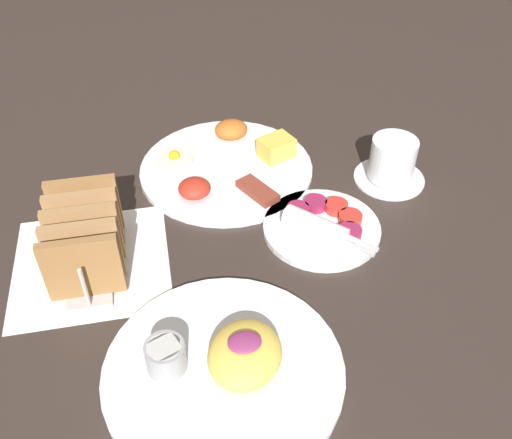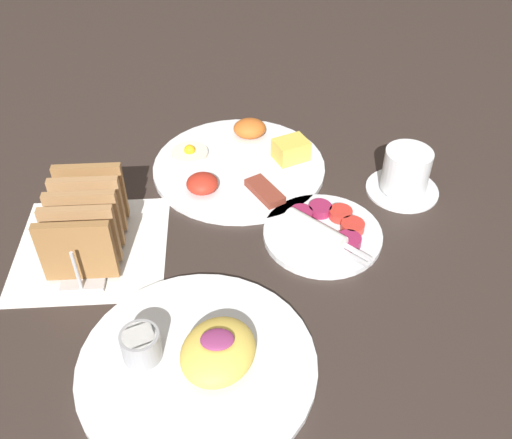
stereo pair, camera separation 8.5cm
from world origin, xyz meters
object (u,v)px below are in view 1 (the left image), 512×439
(plate_breakfast, at_px, (228,165))
(toast_rack, at_px, (85,238))
(plate_condiments, at_px, (322,225))
(plate_foreground, at_px, (225,364))
(coffee_cup, at_px, (392,162))

(plate_breakfast, distance_m, toast_rack, 0.30)
(plate_condiments, relative_size, plate_foreground, 0.63)
(plate_breakfast, distance_m, coffee_cup, 0.28)
(toast_rack, bearing_deg, plate_condiments, 0.55)
(plate_foreground, bearing_deg, toast_rack, 126.77)
(plate_foreground, bearing_deg, coffee_cup, 44.08)
(plate_condiments, relative_size, coffee_cup, 1.53)
(plate_condiments, height_order, toast_rack, toast_rack)
(plate_foreground, bearing_deg, plate_condiments, 49.98)
(plate_condiments, xyz_separation_m, plate_foreground, (-0.18, -0.22, 0.00))
(plate_breakfast, xyz_separation_m, plate_foreground, (-0.07, -0.40, 0.00))
(plate_condiments, height_order, plate_foreground, plate_foreground)
(toast_rack, bearing_deg, plate_breakfast, 39.27)
(toast_rack, height_order, coffee_cup, toast_rack)
(plate_foreground, bearing_deg, plate_breakfast, 80.48)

